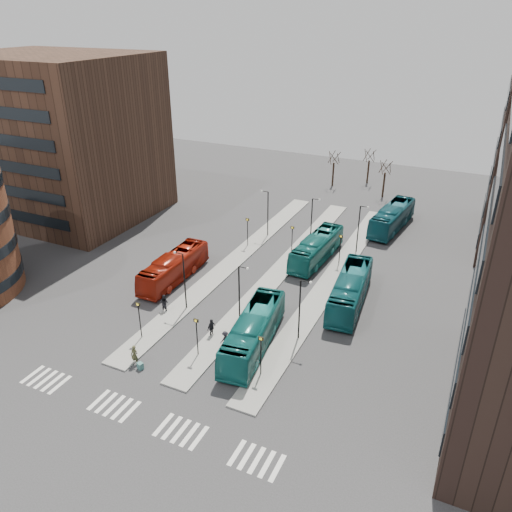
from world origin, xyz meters
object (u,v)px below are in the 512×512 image
at_px(teal_bus_c, 350,290).
at_px(traveller, 135,355).
at_px(teal_bus_d, 392,218).
at_px(suitcase, 140,366).
at_px(teal_bus_a, 253,331).
at_px(commuter_c, 225,339).
at_px(teal_bus_b, 317,248).
at_px(commuter_a, 164,303).
at_px(commuter_b, 212,328).
at_px(red_bus, 174,267).

relative_size(teal_bus_c, traveller, 6.40).
bearing_deg(teal_bus_c, teal_bus_d, 85.33).
xyz_separation_m(suitcase, teal_bus_a, (7.21, 6.86, 1.31)).
distance_m(teal_bus_a, commuter_c, 2.64).
height_order(teal_bus_b, teal_bus_d, teal_bus_d).
height_order(commuter_a, commuter_c, commuter_a).
bearing_deg(commuter_c, teal_bus_c, 172.20).
xyz_separation_m(commuter_a, commuter_b, (6.38, -1.74, -0.01)).
height_order(teal_bus_b, traveller, teal_bus_b).
distance_m(suitcase, commuter_c, 7.63).
height_order(teal_bus_a, commuter_c, teal_bus_a).
relative_size(teal_bus_d, commuter_c, 7.53).
bearing_deg(commuter_c, suitcase, -14.26).
distance_m(red_bus, teal_bus_a, 15.19).
distance_m(commuter_a, commuter_c, 8.65).
bearing_deg(traveller, teal_bus_a, 32.77).
bearing_deg(red_bus, commuter_a, -65.67).
bearing_deg(traveller, commuter_c, 37.10).
relative_size(red_bus, commuter_c, 6.96).
relative_size(teal_bus_b, commuter_c, 7.10).
xyz_separation_m(suitcase, teal_bus_d, (12.78, 39.06, 1.35)).
xyz_separation_m(teal_bus_a, teal_bus_d, (5.57, 32.19, 0.04)).
xyz_separation_m(teal_bus_b, commuter_b, (-3.54, -19.00, -0.65)).
bearing_deg(teal_bus_c, traveller, -133.59).
bearing_deg(teal_bus_c, commuter_c, -129.17).
bearing_deg(teal_bus_d, teal_bus_b, -107.75).
distance_m(teal_bus_d, commuter_b, 33.86).
relative_size(teal_bus_b, commuter_b, 6.16).
distance_m(teal_bus_c, commuter_a, 18.71).
height_order(teal_bus_c, commuter_c, teal_bus_c).
bearing_deg(suitcase, teal_bus_c, 71.76).
bearing_deg(teal_bus_d, commuter_a, -110.75).
height_order(teal_bus_a, teal_bus_c, teal_bus_c).
bearing_deg(teal_bus_c, teal_bus_b, 123.17).
xyz_separation_m(teal_bus_c, commuter_a, (-16.25, -9.24, -0.71)).
xyz_separation_m(traveller, commuter_a, (-2.53, 8.01, 0.00)).
bearing_deg(teal_bus_b, suitcase, -100.79).
bearing_deg(teal_bus_a, teal_bus_d, 72.83).
bearing_deg(teal_bus_b, commuter_b, -96.88).
bearing_deg(teal_bus_c, commuter_a, -155.47).
relative_size(red_bus, commuter_a, 5.96).
relative_size(teal_bus_a, teal_bus_d, 0.98).
distance_m(red_bus, commuter_c, 13.91).
relative_size(red_bus, teal_bus_c, 0.94).
relative_size(teal_bus_a, traveller, 6.33).
relative_size(red_bus, teal_bus_b, 0.98).
bearing_deg(teal_bus_b, red_bus, -134.45).
height_order(teal_bus_c, traveller, teal_bus_c).
distance_m(suitcase, teal_bus_b, 26.49).
height_order(red_bus, teal_bus_d, teal_bus_d).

